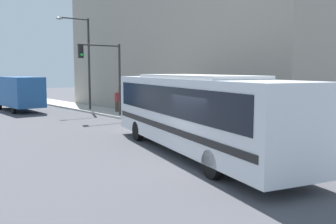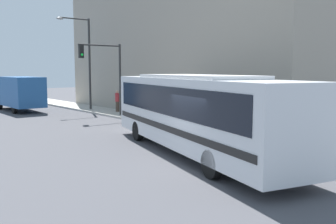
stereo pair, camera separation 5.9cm
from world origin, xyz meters
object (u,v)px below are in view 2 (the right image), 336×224
at_px(city_bus, 195,109).
at_px(street_lamp, 85,56).
at_px(delivery_truck, 19,92).
at_px(pedestrian_near_corner, 117,101).
at_px(traffic_light_pole, 106,66).
at_px(fire_hydrant, 195,122).

height_order(city_bus, street_lamp, street_lamp).
height_order(delivery_truck, pedestrian_near_corner, delivery_truck).
distance_m(city_bus, pedestrian_near_corner, 15.12).
bearing_deg(city_bus, traffic_light_pole, 91.58).
xyz_separation_m(fire_hydrant, pedestrian_near_corner, (1.01, 10.01, 0.48)).
xyz_separation_m(city_bus, pedestrian_near_corner, (4.97, 14.26, -0.84)).
relative_size(city_bus, traffic_light_pole, 2.40).
distance_m(delivery_truck, street_lamp, 6.33).
height_order(street_lamp, pedestrian_near_corner, street_lamp).
height_order(delivery_truck, street_lamp, street_lamp).
relative_size(delivery_truck, traffic_light_pole, 1.36).
xyz_separation_m(delivery_truck, street_lamp, (4.22, -3.64, 2.99)).
relative_size(traffic_light_pole, street_lamp, 0.69).
relative_size(delivery_truck, street_lamp, 0.94).
bearing_deg(traffic_light_pole, pedestrian_near_corner, 42.88).
bearing_deg(fire_hydrant, street_lamp, 90.53).
bearing_deg(fire_hydrant, city_bus, -133.01).
bearing_deg(street_lamp, delivery_truck, 139.21).
bearing_deg(delivery_truck, traffic_light_pole, -68.57).
xyz_separation_m(city_bus, traffic_light_pole, (2.97, 12.39, 1.81)).
bearing_deg(traffic_light_pole, fire_hydrant, -83.03).
relative_size(fire_hydrant, street_lamp, 0.10).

